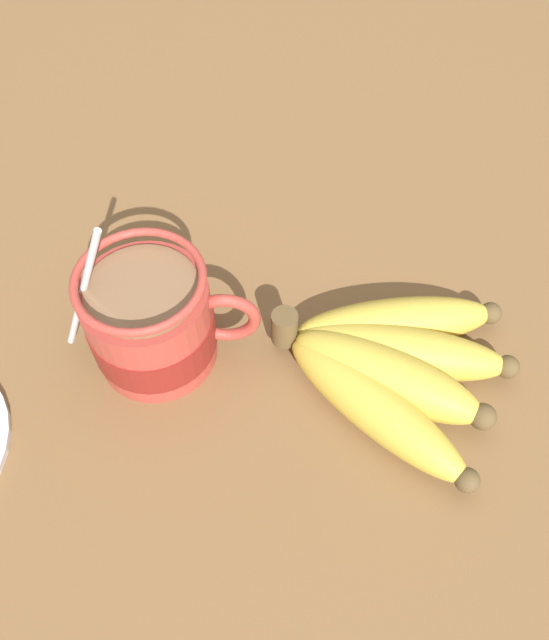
{
  "coord_description": "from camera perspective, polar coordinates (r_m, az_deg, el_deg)",
  "views": [
    {
      "loc": [
        0.54,
        -29.5,
        45.01
      ],
      "look_at": [
        0.54,
        -3.74,
        7.66
      ],
      "focal_mm": 35.0,
      "sensor_mm": 36.0,
      "label": 1
    }
  ],
  "objects": [
    {
      "name": "table",
      "position": [
        0.52,
        -0.59,
        -0.28
      ],
      "size": [
        120.67,
        120.67,
        3.6
      ],
      "color": "brown",
      "rests_on": "ground"
    },
    {
      "name": "coffee_mug",
      "position": [
        0.46,
        -11.11,
        -0.16
      ],
      "size": [
        14.77,
        9.3,
        13.85
      ],
      "color": "#B23D33",
      "rests_on": "table"
    },
    {
      "name": "banana_bunch",
      "position": [
        0.47,
        10.53,
        -3.92
      ],
      "size": [
        18.19,
        16.66,
        4.39
      ],
      "color": "brown",
      "rests_on": "table"
    }
  ]
}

